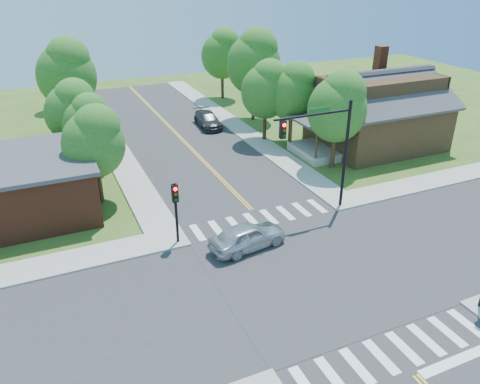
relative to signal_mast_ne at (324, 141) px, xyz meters
name	(u,v)px	position (x,y,z in m)	size (l,w,h in m)	color
ground	(313,272)	(-3.91, -5.59, -4.85)	(100.00, 100.00, 0.00)	#3B571B
road_ns	(313,272)	(-3.91, -5.59, -4.83)	(10.00, 90.00, 0.04)	#2D2D30
road_ew	(313,272)	(-3.91, -5.59, -4.83)	(90.00, 10.00, 0.04)	#2D2D30
intersection_patch	(313,272)	(-3.91, -5.59, -4.85)	(10.20, 10.20, 0.06)	#2D2D30
sidewalk_ne	(368,138)	(11.90, 10.23, -4.78)	(40.00, 40.00, 0.14)	#9E9B93
crosswalk_north	(260,218)	(-3.91, 0.61, -4.80)	(8.85, 2.00, 0.01)	white
crosswalk_south	(393,352)	(-3.91, -11.79, -4.80)	(8.85, 2.00, 0.01)	white
centerline	(313,271)	(-3.91, -5.59, -4.80)	(0.30, 90.00, 0.01)	yellow
stop_bar	(464,358)	(-1.41, -13.19, -4.85)	(4.60, 0.45, 0.09)	white
signal_mast_ne	(324,141)	(0.00, 0.00, 0.00)	(5.30, 0.42, 7.20)	black
signal_pole_nw	(176,202)	(-9.51, -0.01, -2.19)	(0.34, 0.42, 3.80)	black
house_ne	(377,109)	(11.19, 8.65, -1.52)	(13.05, 8.80, 7.11)	#382613
building_nw	(9,188)	(-18.11, 7.61, -2.97)	(10.40, 8.40, 3.73)	brown
tree_e_a	(339,105)	(5.07, 5.81, 0.19)	(4.53, 4.30, 7.70)	#382314
tree_e_b	(293,90)	(4.89, 12.27, -0.10)	(4.27, 4.05, 7.25)	#382314
tree_e_c	(255,60)	(4.82, 19.86, 1.16)	(5.40, 5.13, 9.18)	#382314
tree_e_d	(223,52)	(5.15, 29.08, 0.51)	(4.81, 4.57, 8.18)	#382314
tree_w_a	(95,140)	(-12.60, 7.12, -0.40)	(4.00, 3.80, 6.79)	#382314
tree_w_b	(73,109)	(-13.12, 14.42, -0.28)	(4.11, 3.90, 6.98)	#382314
tree_w_c	(67,72)	(-12.54, 22.53, 1.01)	(5.26, 5.00, 8.94)	#382314
tree_w_d	(59,71)	(-12.72, 31.79, -0.63)	(3.79, 3.60, 6.45)	#382314
tree_house	(267,88)	(3.00, 13.63, -0.03)	(4.33, 4.11, 7.36)	#382314
tree_bldg	(87,121)	(-12.34, 12.94, -0.83)	(3.62, 3.44, 6.15)	#382314
car_silver	(248,236)	(-6.07, -2.09, -4.09)	(4.69, 2.44, 1.52)	silver
car_dgrey	(208,120)	(-0.41, 19.46, -4.15)	(2.37, 4.98, 1.40)	#2E3033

